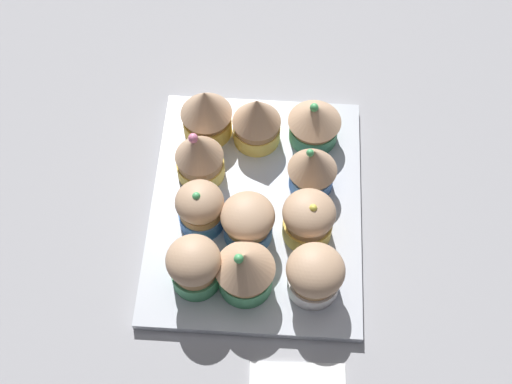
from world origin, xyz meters
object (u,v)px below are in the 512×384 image
cupcake_5 (248,221)px  cupcake_2 (313,167)px  cupcake_7 (194,266)px  cupcake_6 (257,120)px  cupcake_10 (206,112)px  baking_tray (256,207)px  cupcake_9 (199,155)px  cupcake_0 (315,275)px  cupcake_1 (308,219)px  cupcake_3 (315,122)px  cupcake_8 (200,208)px  cupcake_4 (245,269)px

cupcake_5 → cupcake_2: bearing=-44.4°
cupcake_7 → cupcake_5: bearing=-41.5°
cupcake_6 → cupcake_10: same height
baking_tray → cupcake_6: cupcake_6 is taller
cupcake_2 → cupcake_5: bearing=135.6°
baking_tray → cupcake_9: cupcake_9 is taller
cupcake_0 → cupcake_5: (6.09, 7.60, -0.17)cm
cupcake_1 → cupcake_5: 6.80cm
cupcake_2 → cupcake_6: same height
cupcake_3 → cupcake_6: (-0.63, 7.07, 0.62)cm
cupcake_3 → cupcake_8: bearing=135.7°
baking_tray → cupcake_8: 7.81cm
baking_tray → cupcake_7: 12.43cm
cupcake_6 → cupcake_9: 8.50cm
cupcake_1 → cupcake_2: (6.56, -0.30, 0.50)cm
cupcake_1 → cupcake_3: size_ratio=1.03×
cupcake_3 → cupcake_9: 14.87cm
cupcake_2 → cupcake_7: (-13.25, 12.40, -0.12)cm
cupcake_1 → cupcake_7: 13.83cm
cupcake_6 → baking_tray: bearing=-176.9°
cupcake_10 → cupcake_9: bearing=178.1°
cupcake_2 → cupcake_3: (7.04, -0.15, -0.59)cm
cupcake_8 → cupcake_0: bearing=-119.3°
cupcake_8 → cupcake_3: bearing=-44.3°
cupcake_5 → cupcake_8: size_ratio=0.88×
cupcake_5 → cupcake_9: cupcake_9 is taller
cupcake_5 → cupcake_0: bearing=-128.7°
cupcake_6 → cupcake_3: bearing=-84.9°
cupcake_2 → cupcake_8: 13.89cm
cupcake_4 → cupcake_9: cupcake_9 is taller
cupcake_3 → cupcake_7: size_ratio=0.93×
baking_tray → cupcake_2: size_ratio=4.20×
baking_tray → cupcake_1: (-3.31, -6.09, 3.93)cm
cupcake_2 → cupcake_5: size_ratio=1.23×
cupcake_7 → cupcake_10: 20.45cm
cupcake_1 → cupcake_4: cupcake_4 is taller
cupcake_1 → cupcake_9: cupcake_9 is taller
cupcake_4 → cupcake_6: (19.83, -0.01, -0.06)cm
cupcake_4 → cupcake_8: size_ratio=1.13×
cupcake_2 → cupcake_4: bearing=152.7°
cupcake_3 → cupcake_8: cupcake_8 is taller
cupcake_2 → cupcake_7: 18.15cm
cupcake_10 → cupcake_6: bearing=-97.1°
cupcake_10 → cupcake_7: bearing=-177.9°
cupcake_5 → cupcake_8: cupcake_8 is taller
cupcake_10 → cupcake_1: bearing=-137.0°
cupcake_1 → cupcake_10: 18.82cm
cupcake_4 → cupcake_6: size_ratio=1.03×
cupcake_8 → cupcake_9: size_ratio=0.87×
cupcake_2 → cupcake_4: cupcake_4 is taller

